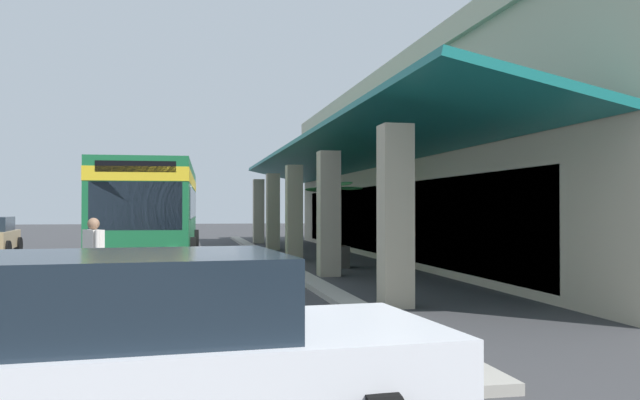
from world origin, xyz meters
TOP-DOWN VIEW (x-y plane):
  - ground at (0.00, 8.00)m, footprint 120.00×120.00m
  - curb_strip at (-2.02, 2.53)m, footprint 34.47×0.50m
  - plaza_building at (-2.02, 12.15)m, footprint 29.03×15.27m
  - transit_bus at (-1.49, -1.41)m, footprint 11.28×3.06m
  - parked_sedan_white at (16.32, -0.81)m, footprint 2.67×4.53m
  - pedestrian at (8.30, -2.03)m, footprint 0.63×0.43m
  - potted_palm at (1.28, 4.07)m, footprint 1.79×1.86m

SIDE VIEW (x-z plane):
  - ground at x=0.00m, z-range 0.00..0.00m
  - curb_strip at x=-2.02m, z-range 0.00..0.12m
  - potted_palm at x=1.28m, z-range -0.56..2.04m
  - parked_sedan_white at x=16.32m, z-range 0.02..1.49m
  - pedestrian at x=8.30m, z-range 0.09..1.71m
  - transit_bus at x=-1.49m, z-range 0.18..3.52m
  - plaza_building at x=-2.02m, z-range 0.00..6.61m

